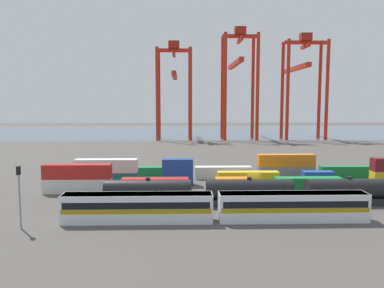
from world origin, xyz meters
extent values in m
plane|color=#4C4944|center=(0.00, 40.00, 0.00)|extent=(420.00, 420.00, 0.00)
cube|color=#475B6B|center=(0.00, 147.31, 0.00)|extent=(400.00, 110.00, 0.01)
cube|color=silver|center=(-20.05, -22.51, 1.95)|extent=(20.31, 3.10, 3.90)
cube|color=#9E8414|center=(-20.05, -22.51, 1.85)|extent=(19.91, 3.14, 0.64)
cube|color=black|center=(-20.05, -22.51, 2.63)|extent=(19.50, 3.13, 0.90)
cube|color=slate|center=(-20.05, -22.51, 3.72)|extent=(20.11, 2.85, 0.36)
cube|color=silver|center=(1.16, -22.51, 1.95)|extent=(20.31, 3.10, 3.90)
cube|color=#9E8414|center=(1.16, -22.51, 1.85)|extent=(19.91, 3.14, 0.64)
cube|color=black|center=(1.16, -22.51, 2.63)|extent=(19.50, 3.13, 0.90)
cube|color=slate|center=(1.16, -22.51, 3.72)|extent=(20.11, 2.85, 0.36)
cube|color=#232326|center=(-19.37, -14.27, 0.55)|extent=(13.58, 2.50, 1.10)
cylinder|color=black|center=(-19.37, -14.27, 2.63)|extent=(13.58, 3.05, 3.05)
cylinder|color=black|center=(-19.37, -14.27, 4.33)|extent=(0.70, 0.70, 0.36)
cube|color=#232326|center=(-3.41, -14.27, 0.55)|extent=(13.58, 2.50, 1.10)
cylinder|color=black|center=(-3.41, -14.27, 2.63)|extent=(13.58, 3.05, 3.05)
cylinder|color=black|center=(-3.41, -14.27, 4.33)|extent=(0.70, 0.70, 0.36)
cube|color=#232326|center=(12.55, -14.27, 0.55)|extent=(13.58, 2.50, 1.10)
cylinder|color=black|center=(12.55, -14.27, 2.63)|extent=(13.58, 3.05, 3.05)
cylinder|color=black|center=(12.55, -14.27, 4.33)|extent=(0.70, 0.70, 0.36)
cylinder|color=gray|center=(-34.75, -25.05, 4.05)|extent=(0.24, 0.24, 8.09)
cube|color=black|center=(-34.75, -25.05, 7.59)|extent=(0.36, 0.60, 1.10)
cube|color=silver|center=(-32.85, -4.98, 1.30)|extent=(12.10, 2.44, 2.60)
cube|color=#AD211C|center=(-32.85, -4.98, 3.90)|extent=(12.10, 2.44, 2.60)
cube|color=#AD211C|center=(-18.89, -4.98, 1.30)|extent=(12.10, 2.44, 2.60)
cube|color=orange|center=(-4.93, -4.98, 1.30)|extent=(6.04, 2.44, 2.60)
cube|color=#197538|center=(9.02, -4.98, 1.30)|extent=(12.10, 2.44, 2.60)
cube|color=#146066|center=(-28.86, 1.29, 1.30)|extent=(12.10, 2.44, 2.60)
cube|color=silver|center=(-28.86, 1.29, 3.90)|extent=(12.10, 2.44, 2.60)
cube|color=#1C4299|center=(-14.88, 1.29, 1.30)|extent=(6.04, 2.44, 2.60)
cube|color=#1C4299|center=(-14.88, 1.29, 3.90)|extent=(6.04, 2.44, 2.60)
cube|color=gold|center=(-0.90, 1.29, 1.30)|extent=(12.10, 2.44, 2.60)
cube|color=#1C4299|center=(13.08, 1.29, 1.30)|extent=(6.04, 2.44, 2.60)
cube|color=#1C4299|center=(-32.31, 7.55, 1.30)|extent=(6.04, 2.44, 2.60)
cube|color=#197538|center=(-18.75, 7.55, 1.30)|extent=(12.10, 2.44, 2.60)
cube|color=silver|center=(-5.18, 7.55, 1.30)|extent=(12.10, 2.44, 2.60)
cube|color=slate|center=(8.38, 7.55, 1.30)|extent=(12.10, 2.44, 2.60)
cube|color=orange|center=(8.38, 7.55, 3.90)|extent=(12.10, 2.44, 2.60)
cube|color=#197538|center=(21.95, 7.55, 1.30)|extent=(12.10, 2.44, 2.60)
cylinder|color=red|center=(-24.60, 93.64, 20.06)|extent=(1.50, 1.50, 40.11)
cylinder|color=red|center=(-10.36, 93.64, 20.06)|extent=(1.50, 1.50, 40.11)
cylinder|color=red|center=(-24.60, 104.09, 20.06)|extent=(1.50, 1.50, 40.11)
cylinder|color=red|center=(-10.36, 104.09, 20.06)|extent=(1.50, 1.50, 40.11)
cube|color=red|center=(-17.48, 98.87, 39.31)|extent=(15.85, 1.20, 1.60)
cube|color=red|center=(-17.48, 98.87, 37.71)|extent=(1.20, 12.05, 1.60)
cube|color=red|center=(-17.48, 110.97, 29.17)|extent=(2.00, 34.59, 2.00)
cube|color=maroon|center=(-17.48, 98.87, 41.71)|extent=(4.80, 4.00, 3.20)
cylinder|color=red|center=(4.64, 93.19, 23.16)|extent=(1.50, 1.50, 46.33)
cylinder|color=red|center=(18.72, 93.19, 23.16)|extent=(1.50, 1.50, 46.33)
cylinder|color=red|center=(4.64, 104.55, 23.16)|extent=(1.50, 1.50, 46.33)
cylinder|color=red|center=(18.72, 104.55, 23.16)|extent=(1.50, 1.50, 46.33)
cube|color=red|center=(11.68, 98.87, 45.53)|extent=(15.68, 1.20, 1.60)
cube|color=red|center=(11.68, 98.87, 43.93)|extent=(1.20, 12.95, 1.60)
cube|color=red|center=(11.68, 113.31, 35.02)|extent=(2.00, 41.26, 2.00)
cube|color=maroon|center=(11.68, 98.87, 47.93)|extent=(4.80, 4.00, 3.20)
cylinder|color=red|center=(32.17, 94.25, 21.88)|extent=(1.50, 1.50, 43.75)
cylinder|color=red|center=(49.51, 94.25, 21.88)|extent=(1.50, 1.50, 43.75)
cylinder|color=red|center=(32.17, 103.49, 21.88)|extent=(1.50, 1.50, 43.75)
cylinder|color=red|center=(49.51, 103.49, 21.88)|extent=(1.50, 1.50, 43.75)
cube|color=red|center=(40.84, 98.87, 42.95)|extent=(18.94, 1.20, 1.60)
cube|color=red|center=(40.84, 98.87, 41.35)|extent=(1.20, 10.85, 1.60)
cube|color=red|center=(40.84, 113.57, 32.86)|extent=(2.00, 42.00, 2.00)
cube|color=maroon|center=(40.84, 98.87, 45.35)|extent=(4.80, 4.00, 3.20)
camera|label=1|loc=(-13.99, -73.66, 16.05)|focal=35.98mm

